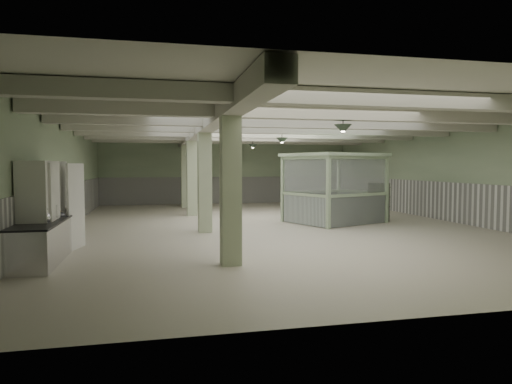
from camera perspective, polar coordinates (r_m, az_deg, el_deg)
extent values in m
plane|color=silver|center=(16.30, 2.02, -4.23)|extent=(20.00, 20.00, 0.00)
cube|color=silver|center=(16.22, 2.04, 8.48)|extent=(14.00, 20.00, 0.02)
cube|color=#A5B994|center=(25.96, -3.60, 2.56)|extent=(14.00, 0.02, 3.60)
cube|color=#A5B994|center=(6.98, 23.43, 0.26)|extent=(14.00, 0.02, 3.60)
cube|color=#A5B994|center=(15.89, -23.19, 1.83)|extent=(0.02, 20.00, 3.60)
cube|color=#A5B994|center=(19.18, 22.71, 2.05)|extent=(0.02, 20.00, 3.60)
cube|color=white|center=(15.95, -23.02, -1.95)|extent=(0.05, 19.90, 1.50)
cube|color=white|center=(19.21, 22.58, -1.08)|extent=(0.05, 19.90, 1.50)
cube|color=white|center=(25.97, -3.59, 0.24)|extent=(13.90, 0.05, 1.50)
cube|color=beige|center=(15.76, -6.87, 7.81)|extent=(0.45, 19.90, 0.40)
cube|color=beige|center=(9.20, 14.27, 11.22)|extent=(13.90, 0.35, 0.32)
cube|color=beige|center=(11.47, 8.51, 9.70)|extent=(13.90, 0.35, 0.32)
cube|color=beige|center=(13.81, 4.71, 8.63)|extent=(13.90, 0.35, 0.32)
cube|color=beige|center=(16.21, 2.04, 7.85)|extent=(13.90, 0.35, 0.32)
cube|color=beige|center=(18.63, 0.07, 7.26)|extent=(13.90, 0.35, 0.32)
cube|color=beige|center=(21.07, -1.45, 6.80)|extent=(13.90, 0.35, 0.32)
cube|color=beige|center=(23.52, -2.65, 6.43)|extent=(13.90, 0.35, 0.32)
cube|color=beige|center=(9.77, -3.20, 1.32)|extent=(0.42, 0.42, 3.60)
cube|color=beige|center=(14.72, -6.43, 1.98)|extent=(0.42, 0.42, 3.60)
cube|color=beige|center=(19.69, -8.03, 2.30)|extent=(0.42, 0.42, 3.60)
cube|color=beige|center=(23.68, -8.82, 2.46)|extent=(0.42, 0.42, 3.60)
cone|color=#314132|center=(11.62, 10.82, 7.76)|extent=(0.44, 0.44, 0.22)
cone|color=#314132|center=(16.80, 3.26, 6.42)|extent=(0.44, 0.44, 0.22)
cone|color=#314132|center=(21.64, -0.40, 5.73)|extent=(0.44, 0.44, 0.22)
cube|color=silver|center=(12.21, -24.14, -4.97)|extent=(0.84, 4.99, 0.88)
cube|color=black|center=(12.16, -24.19, -2.87)|extent=(0.88, 5.03, 0.04)
cylinder|color=#B2B2B7|center=(11.59, -24.44, -2.87)|extent=(0.33, 0.33, 0.10)
cube|color=white|center=(11.94, -24.95, -1.76)|extent=(0.62, 2.50, 2.29)
cube|color=white|center=(11.31, -23.86, -2.00)|extent=(0.06, 0.94, 2.19)
cube|color=white|center=(12.52, -22.22, -1.48)|extent=(0.30, 0.92, 2.19)
cube|color=silver|center=(11.30, -23.67, -2.00)|extent=(0.02, 0.05, 0.30)
cube|color=silver|center=(12.43, -22.67, -1.52)|extent=(0.02, 0.05, 0.30)
cube|color=#AAC49D|center=(15.50, 9.04, -0.06)|extent=(0.16, 0.16, 2.48)
cube|color=#AAC49D|center=(17.36, 3.37, 0.33)|extent=(0.16, 0.16, 2.48)
cube|color=#AAC49D|center=(17.69, 15.99, 0.27)|extent=(0.16, 0.16, 2.48)
cube|color=#AAC49D|center=(19.34, 10.29, 0.59)|extent=(0.16, 0.16, 2.48)
cube|color=#AAC49D|center=(17.40, 9.78, 4.57)|extent=(4.01, 3.74, 0.12)
cube|color=silver|center=(16.61, 12.72, -2.25)|extent=(2.59, 1.10, 1.05)
cube|color=silver|center=(16.54, 12.77, 1.99)|extent=(2.59, 1.10, 1.22)
cube|color=silver|center=(18.37, 7.00, -1.67)|extent=(2.59, 1.10, 1.05)
cube|color=silver|center=(18.30, 7.03, 2.17)|extent=(2.59, 1.10, 1.22)
cube|color=silver|center=(16.46, 6.03, -2.24)|extent=(0.91, 2.13, 1.05)
cube|color=silver|center=(16.39, 6.06, 2.04)|extent=(0.91, 2.13, 1.22)
cube|color=silver|center=(18.54, 12.99, -1.69)|extent=(0.91, 2.13, 1.05)
cube|color=silver|center=(18.47, 13.04, 2.12)|extent=(0.91, 2.13, 1.22)
cube|color=#505345|center=(18.05, 15.09, -1.25)|extent=(0.65, 0.79, 1.48)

